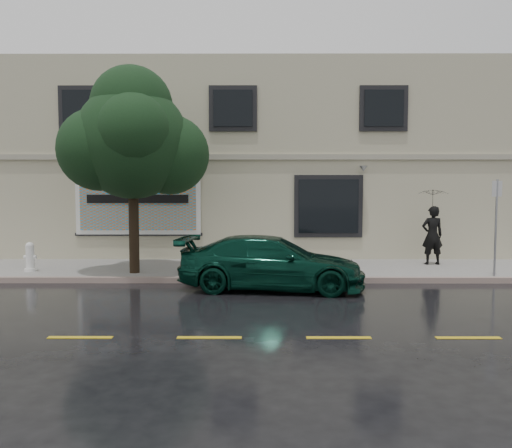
{
  "coord_description": "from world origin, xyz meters",
  "views": [
    {
      "loc": [
        0.82,
        -11.81,
        2.52
      ],
      "look_at": [
        0.77,
        2.2,
        1.54
      ],
      "focal_mm": 35.0,
      "sensor_mm": 36.0,
      "label": 1
    }
  ],
  "objects_px": {
    "pedestrian": "(432,235)",
    "street_tree": "(132,143)",
    "fire_hydrant": "(30,257)",
    "car": "(271,263)"
  },
  "relations": [
    {
      "from": "pedestrian",
      "to": "street_tree",
      "type": "height_order",
      "value": "street_tree"
    },
    {
      "from": "fire_hydrant",
      "to": "pedestrian",
      "type": "bearing_deg",
      "value": 23.28
    },
    {
      "from": "pedestrian",
      "to": "street_tree",
      "type": "xyz_separation_m",
      "value": [
        -9.01,
        -1.59,
        2.75
      ]
    },
    {
      "from": "street_tree",
      "to": "car",
      "type": "bearing_deg",
      "value": -22.54
    },
    {
      "from": "car",
      "to": "street_tree",
      "type": "xyz_separation_m",
      "value": [
        -3.85,
        1.6,
        3.15
      ]
    },
    {
      "from": "pedestrian",
      "to": "fire_hydrant",
      "type": "bearing_deg",
      "value": 3.0
    },
    {
      "from": "street_tree",
      "to": "fire_hydrant",
      "type": "height_order",
      "value": "street_tree"
    },
    {
      "from": "fire_hydrant",
      "to": "street_tree",
      "type": "bearing_deg",
      "value": 12.41
    },
    {
      "from": "pedestrian",
      "to": "fire_hydrant",
      "type": "relative_size",
      "value": 2.18
    },
    {
      "from": "car",
      "to": "street_tree",
      "type": "height_order",
      "value": "street_tree"
    }
  ]
}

